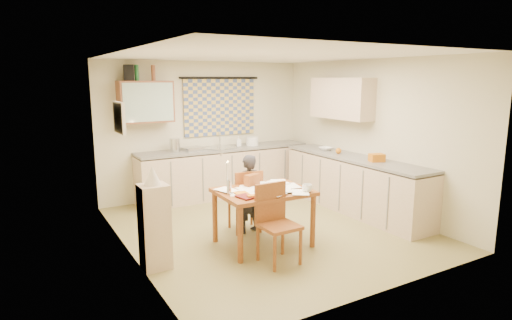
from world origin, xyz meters
TOP-DOWN VIEW (x-y plane):
  - floor at (0.00, 0.00)m, footprint 4.00×4.50m
  - ceiling at (0.00, 0.00)m, footprint 4.00×4.50m
  - wall_back at (0.00, 2.26)m, footprint 4.00×0.02m
  - wall_front at (0.00, -2.26)m, footprint 4.00×0.02m
  - wall_left at (-2.01, 0.00)m, footprint 0.02×4.50m
  - wall_right at (2.01, 0.00)m, footprint 0.02×4.50m
  - window_blind at (0.30, 2.22)m, footprint 1.45×0.03m
  - curtain_rod at (0.30, 2.20)m, footprint 1.60×0.04m
  - wall_cabinet at (-1.15, 2.08)m, footprint 0.90×0.34m
  - wall_cabinet_glass at (-1.15, 1.91)m, footprint 0.84×0.02m
  - upper_cabinet_right at (1.83, 0.55)m, footprint 0.34×1.30m
  - framed_print at (-1.97, 0.40)m, footprint 0.04×0.50m
  - print_canvas at (-1.95, 0.40)m, footprint 0.01×0.42m
  - counter_back at (0.26, 1.95)m, footprint 3.30×0.62m
  - counter_right at (1.70, 0.02)m, footprint 0.62×2.95m
  - stove at (1.70, -1.05)m, footprint 0.57×0.57m
  - sink at (0.19, 1.95)m, footprint 0.68×0.63m
  - tap at (0.24, 2.13)m, footprint 0.03×0.03m
  - dish_rack at (-0.38, 1.95)m, footprint 0.39×0.35m
  - kettle at (-0.71, 1.95)m, footprint 0.20×0.20m
  - mixing_bowl at (0.84, 1.95)m, footprint 0.29×0.29m
  - soap_bottle at (0.58, 2.00)m, footprint 0.12×0.12m
  - bowl at (1.70, 0.77)m, footprint 0.30×0.30m
  - orange_bag at (1.70, -0.46)m, footprint 0.26×0.22m
  - fruit_orange at (1.65, 0.37)m, footprint 0.10×0.10m
  - speaker at (-1.41, 2.08)m, footprint 0.20×0.23m
  - bottle_green at (-1.28, 2.08)m, footprint 0.09×0.09m
  - bottle_brown at (-1.00, 2.08)m, footprint 0.08×0.08m
  - dining_table at (-0.38, -0.51)m, footprint 1.21×0.93m
  - chair_far at (-0.34, 0.08)m, footprint 0.47×0.47m
  - chair_near at (-0.52, -1.09)m, footprint 0.44×0.44m
  - person at (-0.32, 0.01)m, footprint 0.52×0.43m
  - shelf_stand at (-1.84, -0.50)m, footprint 0.32×0.30m
  - lampshade at (-1.84, -0.50)m, footprint 0.20×0.20m
  - letter_rack at (-0.40, -0.24)m, footprint 0.24×0.16m
  - mug at (0.05, -0.88)m, footprint 0.16×0.16m
  - magazine at (-0.85, -0.74)m, footprint 0.26×0.30m
  - book at (-0.81, -0.57)m, footprint 0.21×0.26m
  - orange_box at (-0.70, -0.78)m, footprint 0.13×0.10m
  - eyeglasses at (-0.23, -0.83)m, footprint 0.13×0.05m
  - candle_holder at (-0.86, -0.46)m, footprint 0.07×0.07m
  - candle at (-0.87, -0.43)m, footprint 0.03×0.03m
  - candle_flame at (-0.86, -0.45)m, footprint 0.02×0.02m
  - papers at (-0.33, -0.49)m, footprint 1.13×0.97m

SIDE VIEW (x-z plane):
  - floor at x=0.00m, z-range -0.02..0.00m
  - chair_far at x=-0.34m, z-range -0.17..0.74m
  - chair_near at x=-0.52m, z-range -0.18..0.77m
  - dining_table at x=-0.38m, z-range 0.00..0.75m
  - stove at x=1.70m, z-range 0.00..0.89m
  - counter_right at x=1.70m, z-range -0.01..0.91m
  - counter_back at x=0.26m, z-range -0.01..0.91m
  - shelf_stand at x=-1.84m, z-range 0.00..1.00m
  - person at x=-0.32m, z-range 0.00..1.13m
  - eyeglasses at x=-0.23m, z-range 0.75..0.77m
  - book at x=-0.81m, z-range 0.75..0.77m
  - magazine at x=-0.85m, z-range 0.75..0.77m
  - papers at x=-0.33m, z-range 0.75..0.77m
  - orange_box at x=-0.70m, z-range 0.75..0.79m
  - mug at x=0.05m, z-range 0.75..0.85m
  - letter_rack at x=-0.40m, z-range 0.75..0.91m
  - candle_holder at x=-0.86m, z-range 0.75..0.93m
  - sink at x=0.19m, z-range 0.83..0.93m
  - bowl at x=1.70m, z-range 0.92..0.98m
  - dish_rack at x=-0.38m, z-range 0.92..0.98m
  - fruit_orange at x=1.65m, z-range 0.92..1.02m
  - orange_bag at x=1.70m, z-range 0.92..1.04m
  - mixing_bowl at x=0.84m, z-range 0.92..1.08m
  - soap_bottle at x=0.58m, z-range 0.92..1.11m
  - kettle at x=-0.71m, z-range 0.92..1.16m
  - candle at x=-0.87m, z-range 0.93..1.15m
  - tap at x=0.24m, z-range 0.92..1.20m
  - lampshade at x=-1.84m, z-range 1.00..1.22m
  - candle_flame at x=-0.86m, z-range 1.15..1.17m
  - wall_back at x=0.00m, z-range 0.00..2.50m
  - wall_front at x=0.00m, z-range 0.00..2.50m
  - wall_left at x=-2.01m, z-range 0.00..2.50m
  - wall_right at x=2.01m, z-range 0.00..2.50m
  - window_blind at x=0.30m, z-range 1.12..2.17m
  - framed_print at x=-1.97m, z-range 1.50..1.90m
  - print_canvas at x=-1.95m, z-range 1.54..1.86m
  - wall_cabinet at x=-1.15m, z-range 1.45..2.15m
  - wall_cabinet_glass at x=-1.15m, z-range 1.48..2.12m
  - upper_cabinet_right at x=1.83m, z-range 1.50..2.20m
  - curtain_rod at x=0.30m, z-range 2.18..2.22m
  - speaker at x=-1.41m, z-range 2.15..2.41m
  - bottle_green at x=-1.28m, z-range 2.15..2.41m
  - bottle_brown at x=-1.00m, z-range 2.15..2.41m
  - ceiling at x=0.00m, z-range 2.50..2.52m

